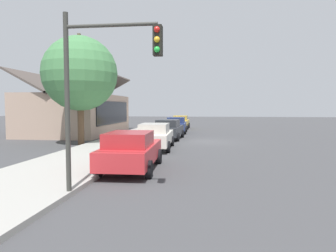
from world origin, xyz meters
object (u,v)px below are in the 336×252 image
Objects in this scene: car_mustard at (181,122)px; traffic_light_main at (103,74)px; car_charcoal at (169,129)px; shade_tree at (80,74)px; car_navy at (176,125)px; car_cherry at (131,150)px; fire_hydrant_red at (153,132)px; car_ivory at (155,136)px; utility_pole_wooden at (80,87)px.

traffic_light_main is at bearing -179.68° from car_mustard.
shade_tree reaches higher than car_charcoal.
traffic_light_main is (-21.65, -0.09, 2.67)m from car_navy.
car_cherry is 4.59m from traffic_light_main.
fire_hydrant_red is (-4.74, 1.57, -0.32)m from car_navy.
car_ivory is 0.64× the size of utility_pole_wooden.
car_cherry is at bearing 179.97° from car_mustard.
car_charcoal is (11.93, -0.06, -0.00)m from car_cherry.
car_navy is 12.07m from utility_pole_wooden.
fire_hydrant_red is (16.91, 1.66, -2.99)m from traffic_light_main.
car_mustard is at bearing -18.66° from shade_tree.
car_mustard is 17.48m from utility_pole_wooden.
shade_tree is at bearing 1.50° from utility_pole_wooden.
car_cherry reaches higher than fire_hydrant_red.
shade_tree is 0.98× the size of utility_pole_wooden.
car_ivory is at bearing 177.68° from car_navy.
car_charcoal and car_mustard have the same top height.
car_cherry is 0.98× the size of car_charcoal.
car_navy is at bearing -28.52° from utility_pole_wooden.
utility_pole_wooden is (-4.25, 5.55, 3.11)m from car_charcoal.
car_navy is at bearing -179.30° from car_mustard.
fire_hydrant_red is at bearing 53.73° from car_charcoal.
car_cherry is 0.98× the size of car_ivory.
car_cherry is 1.00× the size of car_navy.
car_ivory is at bearing 179.78° from car_mustard.
utility_pole_wooden is 10.56× the size of fire_hydrant_red.
traffic_light_main reaches higher than fire_hydrant_red.
traffic_light_main reaches higher than car_ivory.
traffic_light_main reaches higher than car_charcoal.
car_ivory is at bearing 1.32° from traffic_light_main.
car_cherry is 11.93m from car_charcoal.
car_ivory is (6.18, 0.06, -0.00)m from car_cherry.
car_charcoal is at bearing -52.82° from shade_tree.
car_ivory is 7.15m from fire_hydrant_red.
car_navy is (5.99, -0.02, 0.00)m from car_charcoal.
car_mustard is at bearing -1.86° from car_cherry.
car_ivory is 1.11× the size of car_mustard.
car_navy is at bearing -2.11° from car_cherry.
car_cherry is 13.27m from fire_hydrant_red.
car_navy is 6.63× the size of fire_hydrant_red.
shade_tree is 12.84m from traffic_light_main.
fire_hydrant_red is (7.00, 1.43, -0.32)m from car_ivory.
car_navy is 12.29m from shade_tree.
car_charcoal is 2.01m from fire_hydrant_red.
shade_tree is 8.03m from fire_hydrant_red.
traffic_light_main is 12.74m from utility_pole_wooden.
car_charcoal is at bearing 178.16° from car_navy.
car_cherry is at bearing 2.56° from traffic_light_main.
utility_pole_wooden reaches higher than car_charcoal.
utility_pole_wooden reaches higher than traffic_light_main.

